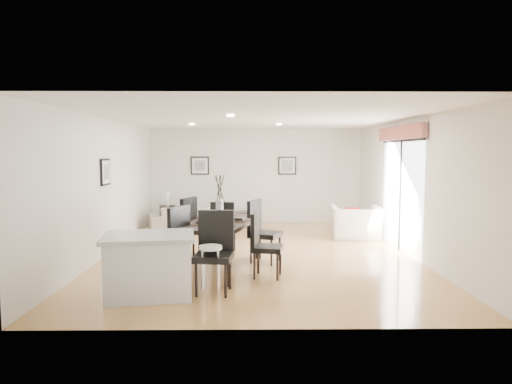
{
  "coord_description": "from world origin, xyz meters",
  "views": [
    {
      "loc": [
        -0.15,
        -9.09,
        2.03
      ],
      "look_at": [
        -0.04,
        0.4,
        1.2
      ],
      "focal_mm": 32.0,
      "sensor_mm": 36.0,
      "label": 1
    }
  ],
  "objects_px": {
    "dining_chair_wfar": "(183,226)",
    "dining_chair_foot": "(223,224)",
    "coffee_table": "(231,219)",
    "dining_table": "(220,226)",
    "bar_stool": "(211,253)",
    "sofa": "(192,218)",
    "kitchen_island": "(149,265)",
    "armchair": "(356,222)",
    "dining_chair_efar": "(261,227)",
    "side_table": "(168,216)",
    "dining_chair_wnear": "(173,238)",
    "dining_chair_enear": "(262,241)",
    "dining_chair_head": "(215,247)"
  },
  "relations": [
    {
      "from": "dining_chair_wfar",
      "to": "dining_chair_foot",
      "type": "bearing_deg",
      "value": 158.16
    },
    {
      "from": "coffee_table",
      "to": "dining_table",
      "type": "bearing_deg",
      "value": -94.96
    },
    {
      "from": "dining_chair_foot",
      "to": "bar_stool",
      "type": "distance_m",
      "value": 2.72
    },
    {
      "from": "sofa",
      "to": "kitchen_island",
      "type": "bearing_deg",
      "value": 72.51
    },
    {
      "from": "armchair",
      "to": "coffee_table",
      "type": "xyz_separation_m",
      "value": [
        -3.03,
        1.85,
        -0.18
      ]
    },
    {
      "from": "dining_chair_wfar",
      "to": "dining_chair_efar",
      "type": "height_order",
      "value": "dining_chair_wfar"
    },
    {
      "from": "side_table",
      "to": "kitchen_island",
      "type": "distance_m",
      "value": 6.19
    },
    {
      "from": "dining_chair_wnear",
      "to": "dining_chair_wfar",
      "type": "height_order",
      "value": "dining_chair_wfar"
    },
    {
      "from": "dining_chair_efar",
      "to": "dining_chair_foot",
      "type": "relative_size",
      "value": 1.09
    },
    {
      "from": "side_table",
      "to": "bar_stool",
      "type": "distance_m",
      "value": 6.37
    },
    {
      "from": "dining_chair_enear",
      "to": "side_table",
      "type": "height_order",
      "value": "dining_chair_enear"
    },
    {
      "from": "dining_chair_wnear",
      "to": "dining_chair_foot",
      "type": "xyz_separation_m",
      "value": [
        0.71,
        1.81,
        -0.07
      ]
    },
    {
      "from": "dining_chair_enear",
      "to": "bar_stool",
      "type": "distance_m",
      "value": 1.22
    },
    {
      "from": "sofa",
      "to": "side_table",
      "type": "relative_size",
      "value": 3.87
    },
    {
      "from": "sofa",
      "to": "dining_chair_head",
      "type": "relative_size",
      "value": 1.84
    },
    {
      "from": "armchair",
      "to": "coffee_table",
      "type": "bearing_deg",
      "value": -27.53
    },
    {
      "from": "dining_chair_wfar",
      "to": "dining_chair_foot",
      "type": "distance_m",
      "value": 1.06
    },
    {
      "from": "dining_chair_wnear",
      "to": "coffee_table",
      "type": "distance_m",
      "value": 5.32
    },
    {
      "from": "dining_chair_wfar",
      "to": "bar_stool",
      "type": "height_order",
      "value": "dining_chair_wfar"
    },
    {
      "from": "dining_chair_wnear",
      "to": "dining_chair_wfar",
      "type": "relative_size",
      "value": 0.97
    },
    {
      "from": "dining_chair_enear",
      "to": "dining_chair_wnear",
      "type": "bearing_deg",
      "value": 103.3
    },
    {
      "from": "dining_chair_head",
      "to": "bar_stool",
      "type": "bearing_deg",
      "value": -95.51
    },
    {
      "from": "kitchen_island",
      "to": "dining_chair_wnear",
      "type": "bearing_deg",
      "value": 70.03
    },
    {
      "from": "dining_chair_efar",
      "to": "dining_chair_wfar",
      "type": "bearing_deg",
      "value": 117.92
    },
    {
      "from": "coffee_table",
      "to": "bar_stool",
      "type": "relative_size",
      "value": 1.33
    },
    {
      "from": "sofa",
      "to": "side_table",
      "type": "distance_m",
      "value": 0.94
    },
    {
      "from": "side_table",
      "to": "coffee_table",
      "type": "bearing_deg",
      "value": 0.78
    },
    {
      "from": "dining_chair_wnear",
      "to": "dining_chair_head",
      "type": "distance_m",
      "value": 1.01
    },
    {
      "from": "bar_stool",
      "to": "dining_chair_wfar",
      "type": "bearing_deg",
      "value": 109.47
    },
    {
      "from": "dining_chair_enear",
      "to": "dining_chair_head",
      "type": "xyz_separation_m",
      "value": [
        -0.71,
        -0.76,
        0.07
      ]
    },
    {
      "from": "sofa",
      "to": "dining_chair_wfar",
      "type": "xyz_separation_m",
      "value": [
        0.3,
        -3.61,
        0.36
      ]
    },
    {
      "from": "sofa",
      "to": "dining_chair_foot",
      "type": "relative_size",
      "value": 2.07
    },
    {
      "from": "dining_chair_foot",
      "to": "dining_table",
      "type": "bearing_deg",
      "value": 97.39
    },
    {
      "from": "dining_chair_head",
      "to": "bar_stool",
      "type": "distance_m",
      "value": 0.21
    },
    {
      "from": "armchair",
      "to": "bar_stool",
      "type": "height_order",
      "value": "armchair"
    },
    {
      "from": "dining_chair_wnear",
      "to": "side_table",
      "type": "distance_m",
      "value": 5.34
    },
    {
      "from": "armchair",
      "to": "dining_chair_efar",
      "type": "distance_m",
      "value": 3.26
    },
    {
      "from": "dining_chair_wfar",
      "to": "bar_stool",
      "type": "distance_m",
      "value": 2.05
    },
    {
      "from": "dining_chair_efar",
      "to": "dining_table",
      "type": "bearing_deg",
      "value": 152.11
    },
    {
      "from": "dining_chair_wnear",
      "to": "dining_chair_foot",
      "type": "height_order",
      "value": "dining_chair_wnear"
    },
    {
      "from": "dining_chair_enear",
      "to": "dining_table",
      "type": "bearing_deg",
      "value": 66.63
    },
    {
      "from": "armchair",
      "to": "dining_chair_foot",
      "type": "bearing_deg",
      "value": 31.47
    },
    {
      "from": "dining_chair_head",
      "to": "side_table",
      "type": "height_order",
      "value": "dining_chair_head"
    },
    {
      "from": "dining_chair_wnear",
      "to": "dining_chair_enear",
      "type": "distance_m",
      "value": 1.44
    },
    {
      "from": "dining_chair_efar",
      "to": "kitchen_island",
      "type": "height_order",
      "value": "dining_chair_efar"
    },
    {
      "from": "dining_chair_foot",
      "to": "dining_chair_wnear",
      "type": "bearing_deg",
      "value": 75.53
    },
    {
      "from": "dining_table",
      "to": "dining_chair_enear",
      "type": "xyz_separation_m",
      "value": [
        0.72,
        -0.49,
        -0.17
      ]
    },
    {
      "from": "dining_chair_foot",
      "to": "side_table",
      "type": "distance_m",
      "value": 3.84
    },
    {
      "from": "dining_chair_foot",
      "to": "kitchen_island",
      "type": "relative_size",
      "value": 0.76
    },
    {
      "from": "armchair",
      "to": "side_table",
      "type": "height_order",
      "value": "armchair"
    }
  ]
}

